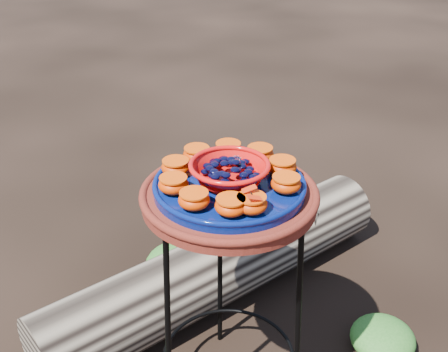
{
  "coord_description": "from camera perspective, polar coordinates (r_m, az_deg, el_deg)",
  "views": [
    {
      "loc": [
        -0.17,
        -1.22,
        1.47
      ],
      "look_at": [
        -0.01,
        0.0,
        0.78
      ],
      "focal_mm": 45.0,
      "sensor_mm": 36.0,
      "label": 1
    }
  ],
  "objects": [
    {
      "name": "orange_half_8",
      "position": [
        1.31,
        -3.06,
        -2.45
      ],
      "size": [
        0.08,
        0.08,
        0.04
      ],
      "primitive_type": "ellipsoid",
      "color": "#BE1300",
      "rests_on": "cobalt_plate"
    },
    {
      "name": "orange_half_6",
      "position": [
        1.46,
        -4.92,
        0.89
      ],
      "size": [
        0.08,
        0.08,
        0.04
      ],
      "primitive_type": "ellipsoid",
      "color": "#BE1300",
      "rests_on": "cobalt_plate"
    },
    {
      "name": "orange_half_9",
      "position": [
        1.29,
        0.69,
        -3.07
      ],
      "size": [
        0.08,
        0.08,
        0.04
      ],
      "primitive_type": "ellipsoid",
      "color": "#BE1300",
      "rests_on": "cobalt_plate"
    },
    {
      "name": "orange_half_0",
      "position": [
        1.3,
        2.8,
        -2.86
      ],
      "size": [
        0.08,
        0.08,
        0.04
      ],
      "primitive_type": "ellipsoid",
      "color": "#BE1300",
      "rests_on": "cobalt_plate"
    },
    {
      "name": "orange_half_4",
      "position": [
        1.54,
        0.44,
        2.68
      ],
      "size": [
        0.08,
        0.08,
        0.04
      ],
      "primitive_type": "ellipsoid",
      "color": "#BE1300",
      "rests_on": "cobalt_plate"
    },
    {
      "name": "foliage_right",
      "position": [
        2.07,
        15.84,
        -15.51
      ],
      "size": [
        0.22,
        0.22,
        0.11
      ],
      "primitive_type": "ellipsoid",
      "color": "#235F1B",
      "rests_on": "ground"
    },
    {
      "name": "cobalt_plate",
      "position": [
        1.43,
        0.55,
        -1.11
      ],
      "size": [
        0.39,
        0.39,
        0.03
      ],
      "primitive_type": "cylinder",
      "color": "#040D3B",
      "rests_on": "terracotta_saucer"
    },
    {
      "name": "orange_half_2",
      "position": [
        1.46,
        5.93,
        0.95
      ],
      "size": [
        0.08,
        0.08,
        0.04
      ],
      "primitive_type": "ellipsoid",
      "color": "#BE1300",
      "rests_on": "cobalt_plate"
    },
    {
      "name": "foliage_back",
      "position": [
        2.28,
        -4.37,
        -8.88
      ],
      "size": [
        0.29,
        0.29,
        0.15
      ],
      "primitive_type": "ellipsoid",
      "color": "#235F1B",
      "rests_on": "ground"
    },
    {
      "name": "orange_half_7",
      "position": [
        1.38,
        -5.15,
        -0.88
      ],
      "size": [
        0.08,
        0.08,
        0.04
      ],
      "primitive_type": "ellipsoid",
      "color": "#BE1300",
      "rests_on": "cobalt_plate"
    },
    {
      "name": "orange_half_3",
      "position": [
        1.52,
        3.67,
        2.23
      ],
      "size": [
        0.08,
        0.08,
        0.04
      ],
      "primitive_type": "ellipsoid",
      "color": "#BE1300",
      "rests_on": "cobalt_plate"
    },
    {
      "name": "glass_gems",
      "position": [
        1.39,
        0.56,
        1.72
      ],
      "size": [
        0.15,
        0.15,
        0.03
      ],
      "primitive_type": null,
      "color": "black",
      "rests_on": "red_bowl"
    },
    {
      "name": "orange_half_5",
      "position": [
        1.52,
        -2.77,
        2.2
      ],
      "size": [
        0.08,
        0.08,
        0.04
      ],
      "primitive_type": "ellipsoid",
      "color": "#BE1300",
      "rests_on": "cobalt_plate"
    },
    {
      "name": "orange_half_1",
      "position": [
        1.39,
        6.32,
        -0.8
      ],
      "size": [
        0.08,
        0.08,
        0.04
      ],
      "primitive_type": "ellipsoid",
      "color": "#BE1300",
      "rests_on": "cobalt_plate"
    },
    {
      "name": "red_bowl",
      "position": [
        1.41,
        0.55,
        0.28
      ],
      "size": [
        0.19,
        0.19,
        0.05
      ],
      "primitive_type": null,
      "color": "red",
      "rests_on": "cobalt_plate"
    },
    {
      "name": "butterfly",
      "position": [
        1.28,
        2.83,
        -1.83
      ],
      "size": [
        0.08,
        0.05,
        0.01
      ],
      "primitive_type": null,
      "rotation": [
        0.0,
        0.0,
        0.12
      ],
      "color": "red",
      "rests_on": "orange_half_0"
    },
    {
      "name": "driftwood_log",
      "position": [
        2.15,
        -0.46,
        -9.26
      ],
      "size": [
        1.44,
        1.07,
        0.27
      ],
      "primitive_type": null,
      "rotation": [
        0.0,
        0.0,
        0.54
      ],
      "color": "black",
      "rests_on": "ground"
    },
    {
      "name": "terracotta_saucer",
      "position": [
        1.45,
        0.54,
        -2.18
      ],
      "size": [
        0.45,
        0.45,
        0.04
      ],
      "primitive_type": "cylinder",
      "color": "#431608",
      "rests_on": "plant_stand"
    },
    {
      "name": "plant_stand",
      "position": [
        1.67,
        0.48,
        -13.05
      ],
      "size": [
        0.44,
        0.44,
        0.7
      ],
      "primitive_type": null,
      "color": "black",
      "rests_on": "ground"
    }
  ]
}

